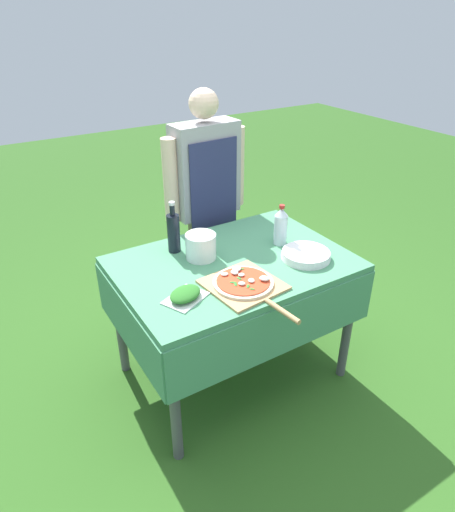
# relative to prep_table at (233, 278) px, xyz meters

# --- Properties ---
(ground_plane) EXTENTS (12.00, 12.00, 0.00)m
(ground_plane) POSITION_rel_prep_table_xyz_m (0.00, 0.00, -0.65)
(ground_plane) COLOR #2D5B1E
(prep_table) EXTENTS (1.20, 0.84, 0.75)m
(prep_table) POSITION_rel_prep_table_xyz_m (0.00, 0.00, 0.00)
(prep_table) COLOR #478960
(prep_table) RESTS_ON ground
(person_cook) EXTENTS (0.56, 0.20, 1.50)m
(person_cook) POSITION_rel_prep_table_xyz_m (0.19, 0.61, 0.24)
(person_cook) COLOR #70604C
(person_cook) RESTS_ON ground
(pizza_on_peel) EXTENTS (0.35, 0.54, 0.06)m
(pizza_on_peel) POSITION_rel_prep_table_xyz_m (-0.08, -0.23, 0.11)
(pizza_on_peel) COLOR tan
(pizza_on_peel) RESTS_ON prep_table
(oil_bottle) EXTENTS (0.07, 0.07, 0.28)m
(oil_bottle) POSITION_rel_prep_table_xyz_m (-0.21, 0.26, 0.21)
(oil_bottle) COLOR black
(oil_bottle) RESTS_ON prep_table
(water_bottle) EXTENTS (0.07, 0.07, 0.23)m
(water_bottle) POSITION_rel_prep_table_xyz_m (0.33, 0.03, 0.21)
(water_bottle) COLOR silver
(water_bottle) RESTS_ON prep_table
(herb_container) EXTENTS (0.23, 0.21, 0.05)m
(herb_container) POSITION_rel_prep_table_xyz_m (-0.36, -0.18, 0.12)
(herb_container) COLOR silver
(herb_container) RESTS_ON prep_table
(mixing_tub) EXTENTS (0.16, 0.16, 0.13)m
(mixing_tub) POSITION_rel_prep_table_xyz_m (-0.12, 0.12, 0.17)
(mixing_tub) COLOR silver
(mixing_tub) RESTS_ON prep_table
(plate_stack) EXTENTS (0.26, 0.26, 0.04)m
(plate_stack) POSITION_rel_prep_table_xyz_m (0.34, -0.17, 0.12)
(plate_stack) COLOR white
(plate_stack) RESTS_ON prep_table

